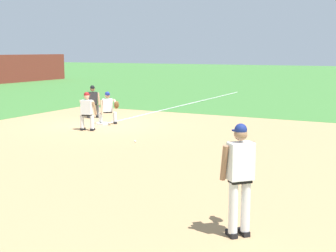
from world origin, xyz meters
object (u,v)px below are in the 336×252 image
Objects in this scene: baserunner at (87,110)px; umpire at (93,100)px; baseball at (135,141)px; first_baseman at (108,107)px; first_base_bag at (102,124)px; pitcher at (240,173)px.

umpire is (2.86, 1.83, 0.00)m from baserunner.
baseball is 0.06× the size of first_baseman.
pitcher is at bearing -134.39° from first_base_bag.
pitcher reaches higher than first_base_bag.
first_base_bag is at bearing 50.66° from baseball.
baserunner is at bearing -167.41° from first_base_bag.
pitcher is at bearing -136.87° from baseball.
first_baseman is at bearing -126.41° from umpire.
first_baseman is 2.10m from umpire.
baserunner is 1.00× the size of umpire.
baseball is 3.11m from baserunner.
baseball is at bearing 43.13° from pitcher.
pitcher is 14.26m from umpire.
first_base_bag is 1.61m from baserunner.
pitcher is 1.27× the size of baserunner.
baserunner reaches higher than baseball.
baserunner is (7.10, 8.37, -0.27)m from pitcher.
first_base_bag is at bearing 45.61° from pitcher.
first_baseman is 0.92× the size of baserunner.
baserunner is at bearing 49.69° from pitcher.
first_baseman is (0.22, -0.17, 0.69)m from first_base_bag.
first_baseman is 1.62m from baserunner.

